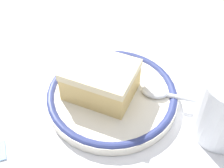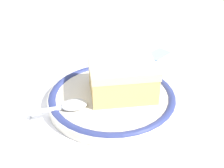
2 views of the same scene
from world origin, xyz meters
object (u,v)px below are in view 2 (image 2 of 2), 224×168
Objects in this scene: plate at (112,98)px; spoon at (56,108)px; cup at (1,91)px; sugar_packet at (158,53)px; cake_slice at (123,79)px.

spoon is (0.06, -0.07, 0.01)m from plate.
plate is 0.16m from cup.
sugar_packet is at bearing 164.87° from plate.
cake_slice is 2.35× the size of sugar_packet.
sugar_packet is (-0.17, 0.03, -0.04)m from cake_slice.
spoon is 2.79× the size of sugar_packet.
cup is (0.07, -0.16, 0.00)m from cake_slice.
cake_slice reaches higher than sugar_packet.
cup is 1.90× the size of sugar_packet.
cake_slice is 0.84× the size of spoon.
cake_slice is at bearing 115.20° from cup.
cake_slice is (-0.01, 0.01, 0.03)m from plate.
cup is at bearing -65.54° from plate.
spoon is at bearing 96.94° from cup.
plate is 3.85× the size of sugar_packet.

